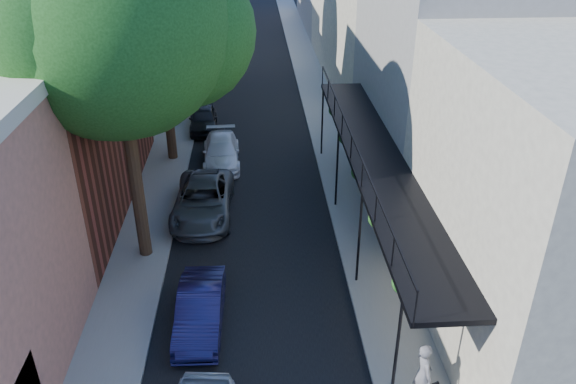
{
  "coord_description": "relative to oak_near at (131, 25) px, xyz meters",
  "views": [
    {
      "loc": [
        0.16,
        -6.59,
        11.33
      ],
      "look_at": [
        1.14,
        9.21,
        2.8
      ],
      "focal_mm": 35.0,
      "sensor_mm": 36.0,
      "label": 1
    }
  ],
  "objects": [
    {
      "name": "road_surface",
      "position": [
        3.37,
        19.74,
        -7.87
      ],
      "size": [
        6.0,
        64.0,
        0.01
      ],
      "primitive_type": "cube",
      "color": "black",
      "rests_on": "ground"
    },
    {
      "name": "sidewalk_left",
      "position": [
        -0.63,
        19.74,
        -7.82
      ],
      "size": [
        2.0,
        64.0,
        0.12
      ],
      "primitive_type": "cube",
      "color": "gray",
      "rests_on": "ground"
    },
    {
      "name": "sidewalk_right",
      "position": [
        7.37,
        19.74,
        -7.82
      ],
      "size": [
        2.0,
        64.0,
        0.12
      ],
      "primitive_type": "cube",
      "color": "gray",
      "rests_on": "ground"
    },
    {
      "name": "buildings_left",
      "position": [
        -5.93,
        18.5,
        -2.94
      ],
      "size": [
        10.1,
        59.1,
        12.0
      ],
      "color": "tan",
      "rests_on": "ground"
    },
    {
      "name": "buildings_right",
      "position": [
        12.36,
        19.23,
        -3.45
      ],
      "size": [
        9.8,
        55.0,
        10.0
      ],
      "color": "beige",
      "rests_on": "ground"
    },
    {
      "name": "oak_near",
      "position": [
        0.0,
        0.0,
        0.0
      ],
      "size": [
        7.48,
        6.8,
        11.42
      ],
      "color": "#332414",
      "rests_on": "ground"
    },
    {
      "name": "oak_mid",
      "position": [
        -0.05,
        7.97,
        -0.82
      ],
      "size": [
        6.6,
        6.0,
        10.2
      ],
      "color": "#332414",
      "rests_on": "ground"
    },
    {
      "name": "parked_car_b",
      "position": [
        1.76,
        -3.99,
        -7.28
      ],
      "size": [
        1.34,
        3.67,
        1.2
      ],
      "primitive_type": "imported",
      "rotation": [
        0.0,
        0.0,
        -0.02
      ],
      "color": "#181646",
      "rests_on": "ground"
    },
    {
      "name": "parked_car_c",
      "position": [
        1.4,
        2.43,
        -7.21
      ],
      "size": [
        2.32,
        4.84,
        1.33
      ],
      "primitive_type": "imported",
      "rotation": [
        0.0,
        0.0,
        -0.02
      ],
      "color": "#4E5155",
      "rests_on": "ground"
    },
    {
      "name": "parked_car_d",
      "position": [
        1.91,
        7.17,
        -7.29
      ],
      "size": [
        1.83,
        4.15,
        1.19
      ],
      "primitive_type": "imported",
      "rotation": [
        0.0,
        0.0,
        0.04
      ],
      "color": "white",
      "rests_on": "ground"
    },
    {
      "name": "parked_car_e",
      "position": [
        0.77,
        11.51,
        -7.26
      ],
      "size": [
        1.71,
        3.73,
        1.24
      ],
      "primitive_type": "imported",
      "rotation": [
        0.0,
        0.0,
        0.07
      ],
      "color": "black",
      "rests_on": "ground"
    },
    {
      "name": "pedestrian",
      "position": [
        7.43,
        -7.16,
        -6.89
      ],
      "size": [
        0.5,
        0.69,
        1.74
      ],
      "primitive_type": "imported",
      "rotation": [
        0.0,
        0.0,
        1.71
      ],
      "color": "slate",
      "rests_on": "sidewalk_right"
    }
  ]
}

